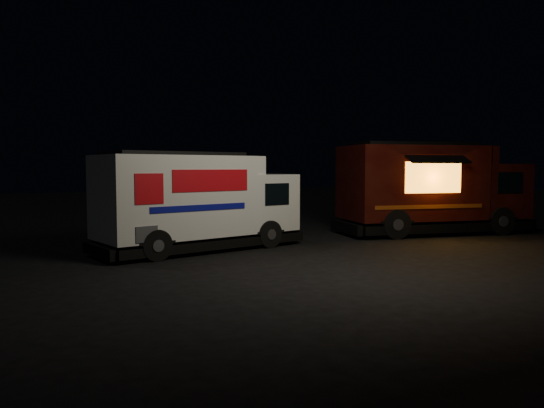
{
  "coord_description": "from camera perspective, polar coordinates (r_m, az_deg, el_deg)",
  "views": [
    {
      "loc": [
        -6.99,
        -12.9,
        2.38
      ],
      "look_at": [
        0.51,
        2.0,
        1.21
      ],
      "focal_mm": 35.0,
      "sensor_mm": 36.0,
      "label": 1
    }
  ],
  "objects": [
    {
      "name": "white_truck",
      "position": [
        15.34,
        -7.68,
        0.29
      ],
      "size": [
        6.45,
        3.29,
        2.79
      ],
      "primitive_type": null,
      "rotation": [
        0.0,
        0.0,
        0.2
      ],
      "color": "silver",
      "rests_on": "ground"
    },
    {
      "name": "ground",
      "position": [
        14.86,
        1.71,
        -5.21
      ],
      "size": [
        80.0,
        80.0,
        0.0
      ],
      "primitive_type": "plane",
      "color": "black",
      "rests_on": "ground"
    },
    {
      "name": "red_truck",
      "position": [
        19.93,
        16.98,
        1.63
      ],
      "size": [
        7.32,
        3.9,
        3.23
      ],
      "primitive_type": null,
      "rotation": [
        0.0,
        0.0,
        -0.2
      ],
      "color": "#38120A",
      "rests_on": "ground"
    }
  ]
}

